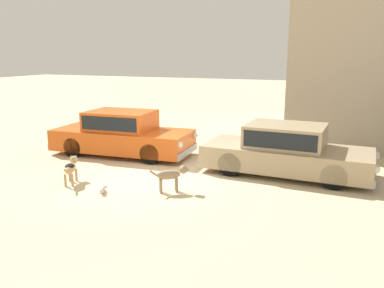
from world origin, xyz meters
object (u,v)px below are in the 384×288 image
Objects in this scene: stray_cat at (102,189)px; parked_sedan_nearest at (122,133)px; parked_sedan_second at (286,150)px; stray_dog_spotted at (71,167)px; stray_dog_tan at (172,175)px.

parked_sedan_nearest is at bearing 168.59° from stray_cat.
parked_sedan_nearest is 8.10× the size of stray_cat.
parked_sedan_second is 5.63m from stray_dog_spotted.
stray_dog_tan reaches higher than stray_dog_spotted.
parked_sedan_nearest is at bearing 104.62° from stray_dog_tan.
stray_cat is at bearing -69.46° from parked_sedan_nearest.
stray_dog_spotted is at bearing -147.39° from parked_sedan_second.
stray_cat is at bearing -129.60° from stray_dog_spotted.
stray_cat is at bearing -137.93° from parked_sedan_second.
parked_sedan_nearest is at bearing -17.93° from stray_dog_spotted.
parked_sedan_second is 3.34m from stray_dog_tan.
stray_cat is (1.10, -0.28, -0.34)m from stray_dog_spotted.
stray_dog_spotted is at bearing 153.75° from stray_dog_tan.
parked_sedan_nearest is at bearing -179.60° from parked_sedan_second.
stray_dog_spotted reaches higher than stray_cat.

